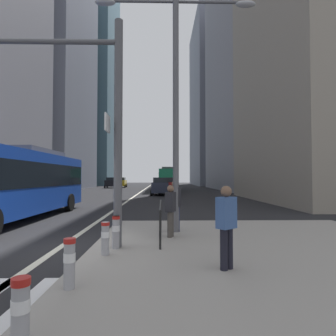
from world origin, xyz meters
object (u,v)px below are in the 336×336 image
object	(u,v)px
traffic_signal_gantry	(27,94)
street_lamp_post	(176,79)
car_oncoming_mid	(121,182)
pedestrian_walking	(226,223)
bollard_front	(20,310)
pedestrian_waiting	(171,208)
pedestrian_far	(175,203)
car_receding_near	(167,186)
bollard_right	(105,236)
car_receding_far	(161,186)
city_bus_red_receding	(168,178)
city_bus_blue_oncoming	(16,180)
bollard_left	(69,260)
car_oncoming_far	(111,183)
bollard_back	(116,230)

from	to	relation	value
traffic_signal_gantry	street_lamp_post	xyz separation A→B (m)	(4.00, 2.06, 1.13)
car_oncoming_mid	pedestrian_walking	bearing A→B (deg)	-79.63
bollard_front	pedestrian_waiting	distance (m)	5.98
traffic_signal_gantry	pedestrian_far	size ratio (longest dim) A/B	4.12
traffic_signal_gantry	pedestrian_waiting	xyz separation A→B (m)	(3.80, 1.25, -3.14)
car_receding_near	bollard_right	xyz separation A→B (m)	(-1.93, -26.23, -0.41)
pedestrian_waiting	street_lamp_post	bearing A→B (deg)	76.04
car_receding_far	street_lamp_post	xyz separation A→B (m)	(0.61, -22.04, 4.29)
traffic_signal_gantry	car_receding_far	bearing A→B (deg)	81.99
pedestrian_walking	traffic_signal_gantry	bearing A→B (deg)	158.91
car_receding_far	pedestrian_walking	bearing A→B (deg)	-86.87
pedestrian_waiting	pedestrian_far	size ratio (longest dim) A/B	0.92
car_receding_far	bollard_front	bearing A→B (deg)	-92.67
city_bus_red_receding	bollard_front	xyz separation A→B (m)	(-2.40, -39.48, -1.26)
city_bus_blue_oncoming	bollard_left	size ratio (longest dim) A/B	14.48
car_receding_far	traffic_signal_gantry	world-z (taller)	traffic_signal_gantry
pedestrian_waiting	car_receding_near	bearing A→B (deg)	89.18
city_bus_red_receding	street_lamp_post	world-z (taller)	street_lamp_post
car_receding_near	bollard_right	size ratio (longest dim) A/B	5.86
car_oncoming_far	car_receding_far	bearing A→B (deg)	-67.06
city_bus_blue_oncoming	car_oncoming_mid	size ratio (longest dim) A/B	2.78
car_receding_near	street_lamp_post	xyz separation A→B (m)	(-0.15, -23.42, 4.29)
city_bus_red_receding	bollard_back	bearing A→B (deg)	-93.41
car_receding_far	bollard_right	bearing A→B (deg)	-92.72
traffic_signal_gantry	bollard_back	distance (m)	4.27
bollard_back	bollard_right	bearing A→B (deg)	-104.19
car_oncoming_far	pedestrian_walking	size ratio (longest dim) A/B	2.54
bollard_right	car_oncoming_mid	bearing A→B (deg)	97.65
car_receding_near	bollard_back	size ratio (longest dim) A/B	5.44
pedestrian_walking	car_oncoming_mid	bearing A→B (deg)	100.37
bollard_left	bollard_right	bearing A→B (deg)	84.82
car_receding_near	car_oncoming_far	world-z (taller)	same
pedestrian_far	city_bus_blue_oncoming	bearing A→B (deg)	153.51
car_receding_far	car_oncoming_far	world-z (taller)	same
car_oncoming_mid	car_receding_far	world-z (taller)	same
car_oncoming_mid	bollard_front	world-z (taller)	car_oncoming_mid
city_bus_red_receding	pedestrian_walking	xyz separation A→B (m)	(0.35, -36.88, -0.78)
car_oncoming_far	bollard_right	distance (m)	47.61
street_lamp_post	pedestrian_far	size ratio (longest dim) A/B	4.69
bollard_back	pedestrian_far	world-z (taller)	pedestrian_far
city_bus_blue_oncoming	bollard_back	world-z (taller)	city_bus_blue_oncoming
city_bus_blue_oncoming	bollard_front	xyz separation A→B (m)	(5.16, -10.10, -1.26)
traffic_signal_gantry	bollard_front	world-z (taller)	traffic_signal_gantry
city_bus_blue_oncoming	street_lamp_post	distance (m)	8.67
car_receding_near	street_lamp_post	world-z (taller)	street_lamp_post
traffic_signal_gantry	bollard_left	xyz separation A→B (m)	(2.03, -2.78, -3.55)
city_bus_red_receding	bollard_left	size ratio (longest dim) A/B	13.10
car_receding_near	pedestrian_walking	bearing A→B (deg)	-88.61
city_bus_red_receding	bollard_left	bearing A→B (deg)	-93.68
city_bus_red_receding	bollard_left	xyz separation A→B (m)	(-2.43, -37.80, -1.23)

